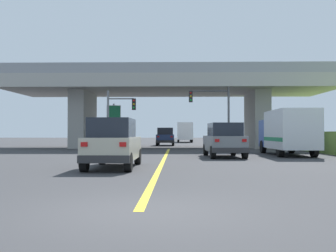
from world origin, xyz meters
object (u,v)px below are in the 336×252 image
at_px(suv_lead, 113,143).
at_px(suv_crossing, 224,140).
at_px(sedan_oncoming, 165,137).
at_px(highway_sign, 114,116).
at_px(traffic_signal_nearside, 215,107).
at_px(semi_truck_distant, 185,132).
at_px(box_truck, 288,132).
at_px(traffic_signal_farside, 118,113).

bearing_deg(suv_lead, suv_crossing, 53.70).
bearing_deg(sedan_oncoming, highway_sign, -117.76).
bearing_deg(traffic_signal_nearside, semi_truck_distant, 94.44).
height_order(box_truck, traffic_signal_nearside, traffic_signal_nearside).
bearing_deg(sedan_oncoming, suv_crossing, -79.30).
bearing_deg(semi_truck_distant, suv_crossing, -87.55).
xyz_separation_m(suv_lead, traffic_signal_nearside, (5.90, 17.68, 2.68)).
bearing_deg(box_truck, suv_lead, -136.03).
xyz_separation_m(box_truck, highway_sign, (-12.98, 11.04, 1.45)).
distance_m(suv_lead, traffic_signal_farside, 17.42).
distance_m(traffic_signal_farside, highway_sign, 3.41).
relative_size(box_truck, sedan_oncoming, 1.44).
bearing_deg(suv_lead, highway_sign, 99.10).
xyz_separation_m(box_truck, semi_truck_distant, (-5.89, 35.02, 0.05)).
height_order(box_truck, semi_truck_distant, semi_truck_distant).
xyz_separation_m(suv_crossing, highway_sign, (-8.67, 13.06, 1.96)).
height_order(box_truck, sedan_oncoming, box_truck).
bearing_deg(sedan_oncoming, semi_truck_distant, 80.63).
xyz_separation_m(sedan_oncoming, traffic_signal_farside, (-3.70, -11.97, 2.13)).
relative_size(box_truck, semi_truck_distant, 1.00).
bearing_deg(traffic_signal_nearside, traffic_signal_farside, -176.18).
height_order(traffic_signal_nearside, semi_truck_distant, traffic_signal_nearside).
relative_size(suv_crossing, traffic_signal_nearside, 0.78).
height_order(suv_lead, semi_truck_distant, semi_truck_distant).
bearing_deg(semi_truck_distant, suv_lead, -94.92).
height_order(box_truck, highway_sign, highway_sign).
relative_size(suv_crossing, highway_sign, 1.11).
xyz_separation_m(traffic_signal_nearside, semi_truck_distant, (-2.07, 26.72, -2.12)).
bearing_deg(semi_truck_distant, highway_sign, -106.47).
bearing_deg(semi_truck_distant, box_truck, -80.45).
height_order(suv_lead, suv_crossing, same).
bearing_deg(box_truck, semi_truck_distant, 99.55).
distance_m(suv_lead, highway_sign, 20.77).
xyz_separation_m(traffic_signal_nearside, highway_sign, (-9.17, 2.74, -0.72)).
bearing_deg(sedan_oncoming, box_truck, -66.89).
bearing_deg(box_truck, traffic_signal_nearside, 114.68).
bearing_deg(sedan_oncoming, suv_lead, -92.55).
bearing_deg(traffic_signal_farside, box_truck, -32.62).
distance_m(traffic_signal_farside, semi_truck_distant, 28.01).
bearing_deg(traffic_signal_farside, suv_lead, -82.02).
relative_size(suv_lead, semi_truck_distant, 0.68).
distance_m(suv_crossing, semi_truck_distant, 37.07).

